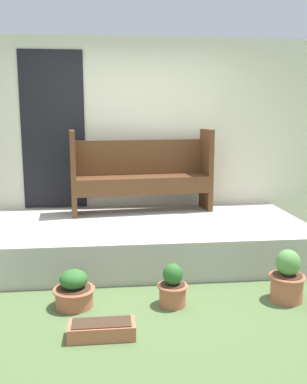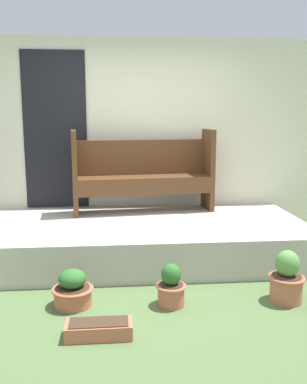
% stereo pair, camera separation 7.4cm
% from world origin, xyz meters
% --- Properties ---
extents(ground_plane, '(24.00, 24.00, 0.00)m').
position_xyz_m(ground_plane, '(0.00, 0.00, 0.00)').
color(ground_plane, '#516B3D').
extents(porch_slab, '(3.77, 1.75, 0.41)m').
position_xyz_m(porch_slab, '(0.09, 0.87, 0.21)').
color(porch_slab, '#B7B2A5').
rests_on(porch_slab, ground_plane).
extents(house_wall, '(4.97, 0.08, 2.60)m').
position_xyz_m(house_wall, '(0.05, 1.78, 1.30)').
color(house_wall, beige).
rests_on(house_wall, ground_plane).
extents(bench, '(1.78, 0.57, 1.03)m').
position_xyz_m(bench, '(0.16, 1.42, 0.94)').
color(bench, '#54331C').
rests_on(bench, porch_slab).
extents(flower_pot_middle, '(0.36, 0.36, 0.33)m').
position_xyz_m(flower_pot_middle, '(-0.57, -0.39, 0.14)').
color(flower_pot_middle, '#B76647').
rests_on(flower_pot_middle, ground_plane).
extents(flower_pot_right, '(0.27, 0.27, 0.38)m').
position_xyz_m(flower_pot_right, '(0.27, -0.46, 0.16)').
color(flower_pot_right, '#B76647').
rests_on(flower_pot_right, ground_plane).
extents(flower_pot_far_right, '(0.32, 0.32, 0.47)m').
position_xyz_m(flower_pot_far_right, '(1.29, -0.47, 0.20)').
color(flower_pot_far_right, '#B76647').
rests_on(flower_pot_far_right, ground_plane).
extents(planter_box_rect, '(0.50, 0.20, 0.12)m').
position_xyz_m(planter_box_rect, '(-0.33, -0.93, 0.06)').
color(planter_box_rect, '#B76647').
rests_on(planter_box_rect, ground_plane).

